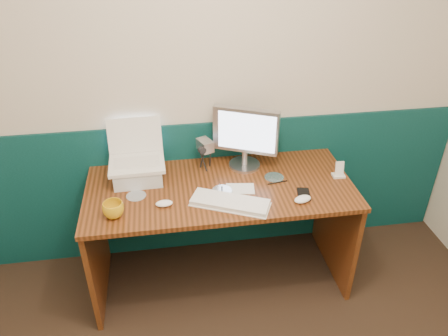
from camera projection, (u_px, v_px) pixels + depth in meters
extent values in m
cube|color=beige|center=(205.00, 85.00, 2.66)|extent=(3.50, 0.04, 2.50)
cube|color=#072D30|center=(207.00, 188.00, 3.04)|extent=(3.48, 0.02, 1.00)
cube|color=#3B1E0A|center=(220.00, 234.00, 2.81)|extent=(1.60, 0.70, 0.75)
cube|color=silver|center=(138.00, 172.00, 2.65)|extent=(0.29, 0.25, 0.10)
cube|color=white|center=(230.00, 203.00, 2.45)|extent=(0.46, 0.31, 0.03)
ellipsoid|color=white|center=(303.00, 199.00, 2.47)|extent=(0.12, 0.09, 0.04)
ellipsoid|color=white|center=(164.00, 203.00, 2.44)|extent=(0.10, 0.06, 0.03)
imported|color=gold|center=(113.00, 210.00, 2.34)|extent=(0.13, 0.13, 0.09)
cylinder|color=silver|center=(222.00, 192.00, 2.54)|extent=(0.12, 0.12, 0.02)
cylinder|color=silver|center=(136.00, 196.00, 2.53)|extent=(0.12, 0.12, 0.00)
cylinder|color=silver|center=(274.00, 177.00, 2.70)|extent=(0.12, 0.12, 0.00)
cylinder|color=black|center=(278.00, 182.00, 2.64)|extent=(0.13, 0.03, 0.01)
cube|color=white|center=(240.00, 189.00, 2.59)|extent=(0.18, 0.13, 0.00)
cube|color=white|center=(338.00, 175.00, 2.70)|extent=(0.08, 0.06, 0.01)
cube|color=white|center=(339.00, 168.00, 2.68)|extent=(0.05, 0.03, 0.09)
cube|color=black|center=(304.00, 194.00, 2.53)|extent=(0.09, 0.13, 0.01)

